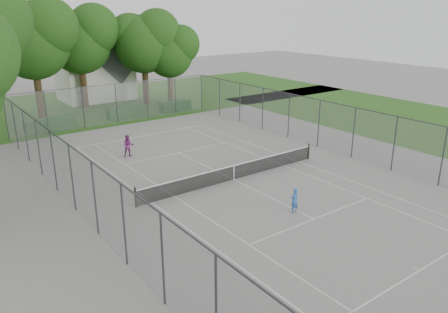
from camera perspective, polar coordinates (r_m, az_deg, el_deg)
ground at (r=26.17m, az=1.30°, el=-3.06°), size 120.00×120.00×0.00m
grass_far at (r=48.56m, az=-17.92°, el=6.34°), size 60.00×20.00×0.00m
grass_right at (r=42.71m, az=25.42°, el=3.79°), size 16.00×40.00×0.00m
court_markings at (r=26.17m, az=1.30°, el=-3.04°), size 11.03×23.83×0.01m
tennis_net at (r=25.98m, az=1.31°, el=-2.01°), size 12.87×0.10×1.10m
perimeter_fence at (r=25.55m, az=1.33°, el=0.71°), size 18.08×34.08×3.52m
tree_far_left at (r=43.12m, az=-23.74°, el=14.19°), size 7.49×6.84×10.77m
tree_far_midleft at (r=46.66m, az=-18.31°, el=14.61°), size 7.14×6.52×10.27m
tree_far_midright at (r=46.93m, az=-10.39°, el=14.82°), size 6.79×6.20×9.77m
tree_far_right at (r=47.12m, az=-7.07°, el=13.65°), size 5.69×5.19×8.17m
hedge_left at (r=39.42m, az=-21.73°, el=3.92°), size 4.08×1.23×1.02m
hedge_mid at (r=41.90m, az=-12.74°, el=5.67°), size 3.43×0.98×1.08m
hedge_right at (r=44.18m, az=-6.41°, el=6.58°), size 3.10×1.14×0.93m
house at (r=51.13m, az=-16.59°, el=11.27°), size 7.37×5.71×9.18m
girl_player at (r=22.20m, az=9.20°, el=-5.65°), size 0.47×0.31×1.29m
woman_player at (r=30.70m, az=-12.38°, el=1.37°), size 0.87×0.76×1.54m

